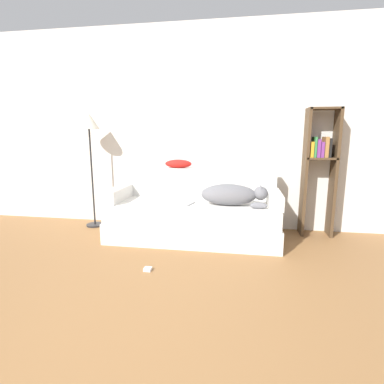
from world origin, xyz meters
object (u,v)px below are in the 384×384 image
at_px(power_adapter, 148,269).
at_px(laptop, 180,203).
at_px(floor_lamp, 89,130).
at_px(dog, 232,195).
at_px(couch, 193,221).
at_px(bookshelf, 320,164).
at_px(throw_pillow, 178,164).

bearing_deg(power_adapter, laptop, 81.41).
bearing_deg(floor_lamp, dog, -10.28).
relative_size(couch, bookshelf, 1.29).
height_order(floor_lamp, power_adapter, floor_lamp).
bearing_deg(bookshelf, couch, -164.95).
xyz_separation_m(floor_lamp, power_adapter, (1.18, -1.25, -1.32)).
bearing_deg(laptop, bookshelf, 30.14).
relative_size(bookshelf, floor_lamp, 1.02).
bearing_deg(couch, throw_pillow, 126.77).
xyz_separation_m(throw_pillow, floor_lamp, (-1.20, -0.06, 0.44)).
height_order(throw_pillow, power_adapter, throw_pillow).
bearing_deg(couch, floor_lamp, 168.89).
height_order(throw_pillow, bookshelf, bookshelf).
relative_size(bookshelf, power_adapter, 22.90).
xyz_separation_m(bookshelf, floor_lamp, (-2.98, -0.12, 0.42)).
height_order(throw_pillow, floor_lamp, floor_lamp).
bearing_deg(power_adapter, floor_lamp, 133.21).
bearing_deg(bookshelf, throw_pillow, -177.86).
height_order(couch, floor_lamp, floor_lamp).
height_order(dog, throw_pillow, throw_pillow).
relative_size(throw_pillow, bookshelf, 0.22).
bearing_deg(throw_pillow, dog, -29.30).
height_order(couch, bookshelf, bookshelf).
bearing_deg(laptop, throw_pillow, 118.10).
bearing_deg(couch, dog, -7.67).
xyz_separation_m(couch, bookshelf, (1.52, 0.41, 0.69)).
bearing_deg(floor_lamp, bookshelf, 2.36).
bearing_deg(throw_pillow, power_adapter, -91.13).
height_order(laptop, floor_lamp, floor_lamp).
xyz_separation_m(dog, power_adapter, (-0.75, -0.90, -0.57)).
bearing_deg(throw_pillow, laptop, -75.70).
height_order(couch, power_adapter, couch).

